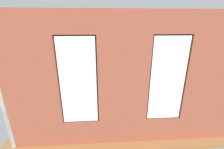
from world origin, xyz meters
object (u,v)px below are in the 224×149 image
object	(u,v)px
tv_flatscreen	(56,77)
couch_by_window	(121,116)
remote_silver	(96,84)
table_plant_small	(107,81)
potted_plant_beside_window_right	(41,113)
cup_ceramic	(105,83)
coffee_table	(105,84)
potted_plant_mid_room_small	(128,80)
potted_plant_by_left_couch	(150,81)
papasan_chair	(110,74)
candle_jar	(113,81)
couch_left	(168,93)
remote_black	(101,83)
potted_plant_foreground_right	(71,71)
potted_plant_corner_near_left	(151,69)
media_console	(57,89)

from	to	relation	value
tv_flatscreen	couch_by_window	bearing A→B (deg)	137.21
remote_silver	tv_flatscreen	bearing A→B (deg)	-111.01
table_plant_small	potted_plant_beside_window_right	xyz separation A→B (m)	(2.04, 2.58, 0.08)
cup_ceramic	table_plant_small	xyz separation A→B (m)	(-0.11, 0.11, 0.11)
coffee_table	potted_plant_mid_room_small	xyz separation A→B (m)	(-1.23, -0.70, -0.06)
coffee_table	potted_plant_by_left_couch	size ratio (longest dim) A/B	2.57
papasan_chair	potted_plant_by_left_couch	size ratio (longest dim) A/B	1.99
potted_plant_beside_window_right	candle_jar	bearing A→B (deg)	-129.61
coffee_table	papasan_chair	world-z (taller)	papasan_chair
couch_left	tv_flatscreen	bearing A→B (deg)	-104.58
table_plant_small	remote_black	bearing A→B (deg)	-34.58
remote_silver	tv_flatscreen	size ratio (longest dim) A/B	0.19
potted_plant_foreground_right	remote_silver	bearing A→B (deg)	129.91
couch_left	remote_silver	bearing A→B (deg)	-110.70
table_plant_small	potted_plant_by_left_couch	world-z (taller)	table_plant_small
coffee_table	table_plant_small	world-z (taller)	table_plant_small
remote_silver	coffee_table	bearing A→B (deg)	82.72
couch_left	potted_plant_by_left_couch	size ratio (longest dim) A/B	3.14
couch_by_window	tv_flatscreen	bearing A→B (deg)	-42.79
papasan_chair	potted_plant_corner_near_left	size ratio (longest dim) A/B	1.00
potted_plant_mid_room_small	potted_plant_by_left_couch	world-z (taller)	potted_plant_by_left_couch
coffee_table	table_plant_small	bearing A→B (deg)	134.92
media_console	potted_plant_beside_window_right	world-z (taller)	potted_plant_beside_window_right
couch_left	tv_flatscreen	size ratio (longest dim) A/B	2.00
tv_flatscreen	potted_plant_corner_near_left	world-z (taller)	tv_flatscreen
tv_flatscreen	papasan_chair	bearing A→B (deg)	-151.87
cup_ceramic	remote_silver	world-z (taller)	cup_ceramic
tv_flatscreen	couch_left	bearing A→B (deg)	169.01
couch_left	coffee_table	world-z (taller)	couch_left
candle_jar	tv_flatscreen	distance (m)	2.65
couch_by_window	remote_black	world-z (taller)	couch_by_window
potted_plant_mid_room_small	remote_silver	bearing A→B (deg)	25.70
cup_ceramic	tv_flatscreen	world-z (taller)	tv_flatscreen
media_console	potted_plant_beside_window_right	size ratio (longest dim) A/B	1.08
table_plant_small	potted_plant_corner_near_left	size ratio (longest dim) A/B	0.26
couch_left	candle_jar	xyz separation A→B (m)	(2.25, -1.19, 0.13)
candle_jar	tv_flatscreen	size ratio (longest dim) A/B	0.13
tv_flatscreen	potted_plant_beside_window_right	world-z (taller)	tv_flatscreen
media_console	potted_plant_foreground_right	xyz separation A→B (m)	(-0.30, -1.76, 0.27)
candle_jar	potted_plant_beside_window_right	world-z (taller)	potted_plant_beside_window_right
papasan_chair	potted_plant_foreground_right	size ratio (longest dim) A/B	1.44
couch_left	papasan_chair	world-z (taller)	couch_left
candle_jar	potted_plant_beside_window_right	bearing A→B (deg)	50.39
couch_by_window	table_plant_small	size ratio (longest dim) A/B	6.64
couch_by_window	potted_plant_beside_window_right	world-z (taller)	potted_plant_beside_window_right
potted_plant_beside_window_right	potted_plant_mid_room_small	bearing A→B (deg)	-133.03
table_plant_small	remote_black	distance (m)	0.39
couch_by_window	remote_silver	xyz separation A→B (m)	(0.90, -2.48, 0.09)
papasan_chair	potted_plant_mid_room_small	distance (m)	1.06
tv_flatscreen	papasan_chair	distance (m)	2.91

